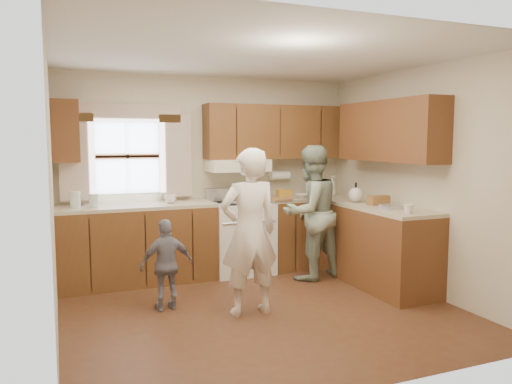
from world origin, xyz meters
name	(u,v)px	position (x,y,z in m)	size (l,w,h in m)	color
room	(262,186)	(0.00, 0.00, 1.25)	(3.80, 3.80, 3.80)	#4D2717
kitchen_fixtures	(274,210)	(0.61, 1.08, 0.84)	(3.80, 2.25, 2.15)	#42220E
stove	(240,236)	(0.30, 1.44, 0.47)	(0.76, 0.67, 1.07)	silver
woman_left	(249,232)	(-0.15, -0.03, 0.81)	(0.59, 0.39, 1.63)	white
woman_right	(311,213)	(1.00, 0.85, 0.82)	(0.80, 0.62, 1.64)	#294436
child	(167,265)	(-0.87, 0.38, 0.46)	(0.54, 0.22, 0.92)	gray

